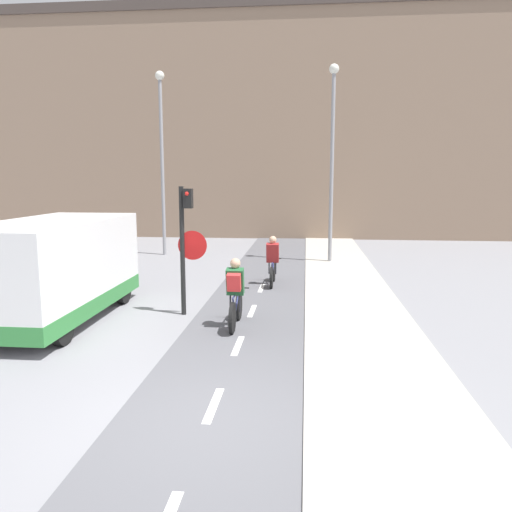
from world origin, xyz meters
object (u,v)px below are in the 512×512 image
at_px(traffic_light_pole, 186,236).
at_px(cyclist_near, 235,295).
at_px(cyclist_far, 273,263).
at_px(street_lamp_far, 162,146).
at_px(van, 53,272).
at_px(street_lamp_sidewalk, 332,145).

distance_m(traffic_light_pole, cyclist_near, 1.91).
bearing_deg(cyclist_far, traffic_light_pole, -117.23).
bearing_deg(street_lamp_far, van, -88.43).
height_order(cyclist_near, van, van).
bearing_deg(van, traffic_light_pole, 14.55).
bearing_deg(cyclist_near, cyclist_far, 83.33).
height_order(cyclist_far, van, van).
distance_m(traffic_light_pole, cyclist_far, 4.02).
relative_size(traffic_light_pole, street_lamp_sidewalk, 0.41).
bearing_deg(cyclist_near, street_lamp_far, 113.94).
bearing_deg(street_lamp_sidewalk, van, -127.52).
distance_m(cyclist_far, van, 6.21).
bearing_deg(street_lamp_sidewalk, cyclist_near, -105.51).
bearing_deg(cyclist_near, street_lamp_sidewalk, 74.49).
relative_size(cyclist_near, cyclist_far, 1.01).
bearing_deg(street_lamp_far, traffic_light_pole, -70.85).
bearing_deg(street_lamp_far, street_lamp_sidewalk, -10.41).
relative_size(traffic_light_pole, van, 0.60).
distance_m(traffic_light_pole, street_lamp_sidewalk, 8.87).
relative_size(cyclist_far, van, 0.33).
height_order(street_lamp_far, cyclist_far, street_lamp_far).
bearing_deg(van, cyclist_far, 42.13).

